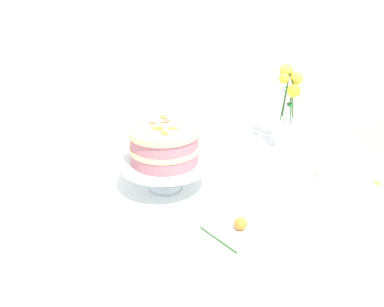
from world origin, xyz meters
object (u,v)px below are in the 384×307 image
Objects in this scene: fallen_rose at (239,225)px; teacup at (328,175)px; dining_table at (211,210)px; layer_cake at (164,144)px; cake_stand at (165,166)px; flower_vase at (287,115)px.

teacup is at bearing 22.54° from fallen_rose.
layer_cake is at bearing 165.90° from dining_table.
cake_stand is at bearing 165.94° from dining_table.
cake_stand is 0.33m from fallen_rose.
layer_cake is at bearing -161.54° from flower_vase.
teacup is 0.90× the size of fallen_rose.
dining_table is 6.26× the size of layer_cake.
cake_stand is at bearing 167.01° from teacup.
cake_stand is at bearing -80.64° from layer_cake.
layer_cake is 1.59× the size of fallen_rose.
flower_vase is at bearing 18.48° from cake_stand.
teacup is at bearing -12.59° from dining_table.
dining_table is at bearing 167.41° from teacup.
dining_table is 0.28m from fallen_rose.
fallen_rose is at bearing -131.05° from flower_vase.
teacup is at bearing -12.99° from cake_stand.
layer_cake reaches higher than teacup.
dining_table is 0.50m from flower_vase.
teacup is (0.53, -0.12, -0.06)m from cake_stand.
dining_table is at bearing -14.10° from layer_cake.
cake_stand is 0.91× the size of flower_vase.
cake_stand reaches higher than teacup.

